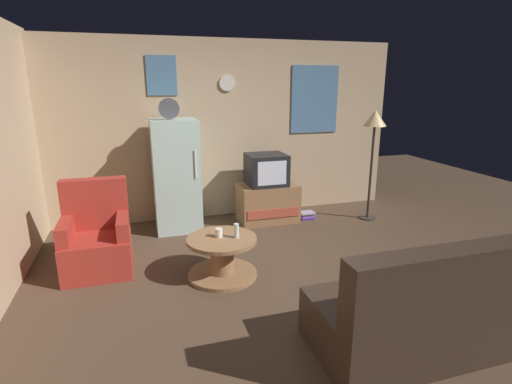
{
  "coord_description": "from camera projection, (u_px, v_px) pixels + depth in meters",
  "views": [
    {
      "loc": [
        -1.27,
        -3.23,
        1.95
      ],
      "look_at": [
        -0.01,
        0.9,
        0.75
      ],
      "focal_mm": 27.55,
      "sensor_mm": 36.0,
      "label": 1
    }
  ],
  "objects": [
    {
      "name": "ground_plane",
      "position": [
        284.0,
        289.0,
        3.86
      ],
      "size": [
        12.0,
        12.0,
        0.0
      ],
      "primitive_type": "plane",
      "color": "#4C3828"
    },
    {
      "name": "wall_with_art",
      "position": [
        227.0,
        130.0,
        5.78
      ],
      "size": [
        5.2,
        0.12,
        2.56
      ],
      "color": "tan",
      "rests_on": "ground_plane"
    },
    {
      "name": "fridge",
      "position": [
        176.0,
        175.0,
        5.28
      ],
      "size": [
        0.6,
        0.62,
        1.77
      ],
      "color": "silver",
      "rests_on": "ground_plane"
    },
    {
      "name": "tv_stand",
      "position": [
        268.0,
        203.0,
        5.71
      ],
      "size": [
        0.84,
        0.53,
        0.55
      ],
      "color": "#8E6642",
      "rests_on": "ground_plane"
    },
    {
      "name": "crt_tv",
      "position": [
        266.0,
        170.0,
        5.57
      ],
      "size": [
        0.54,
        0.51,
        0.44
      ],
      "color": "black",
      "rests_on": "tv_stand"
    },
    {
      "name": "standing_lamp",
      "position": [
        374.0,
        127.0,
        5.51
      ],
      "size": [
        0.32,
        0.32,
        1.59
      ],
      "color": "#332D28",
      "rests_on": "ground_plane"
    },
    {
      "name": "coffee_table",
      "position": [
        222.0,
        257.0,
        4.07
      ],
      "size": [
        0.72,
        0.72,
        0.43
      ],
      "color": "#8E6642",
      "rests_on": "ground_plane"
    },
    {
      "name": "wine_glass",
      "position": [
        236.0,
        231.0,
        3.99
      ],
      "size": [
        0.05,
        0.05,
        0.15
      ],
      "primitive_type": "cylinder",
      "color": "silver",
      "rests_on": "coffee_table"
    },
    {
      "name": "mug_ceramic_white",
      "position": [
        219.0,
        233.0,
        4.02
      ],
      "size": [
        0.08,
        0.08,
        0.09
      ],
      "primitive_type": "cylinder",
      "color": "silver",
      "rests_on": "coffee_table"
    },
    {
      "name": "armchair",
      "position": [
        97.0,
        239.0,
        4.2
      ],
      "size": [
        0.68,
        0.68,
        0.96
      ],
      "color": "#A52D23",
      "rests_on": "ground_plane"
    },
    {
      "name": "couch",
      "position": [
        430.0,
        311.0,
        2.93
      ],
      "size": [
        1.7,
        0.8,
        0.92
      ],
      "color": "#38281E",
      "rests_on": "ground_plane"
    },
    {
      "name": "book_stack",
      "position": [
        307.0,
        216.0,
        5.82
      ],
      "size": [
        0.22,
        0.17,
        0.11
      ],
      "color": "#7366AF",
      "rests_on": "ground_plane"
    }
  ]
}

